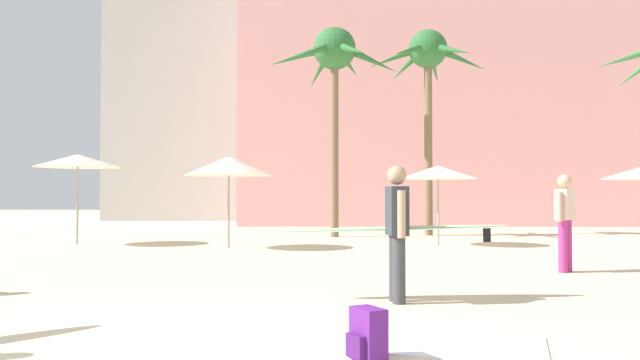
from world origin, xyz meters
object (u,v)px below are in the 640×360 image
object	(u,v)px
palm_tree_center	(334,60)
person_near_left	(396,228)
cafe_umbrella_1	(229,166)
cafe_umbrella_3	(438,172)
backpack	(367,335)
beach_towel	(456,345)
cafe_umbrella_2	(78,161)
person_near_right	(565,218)
palm_tree_left	(427,63)

from	to	relation	value
palm_tree_center	person_near_left	bearing A→B (deg)	-86.26
cafe_umbrella_1	cafe_umbrella_3	world-z (taller)	cafe_umbrella_1
palm_tree_center	cafe_umbrella_1	distance (m)	6.65
backpack	palm_tree_center	bearing A→B (deg)	-119.45
cafe_umbrella_1	person_near_left	distance (m)	8.81
cafe_umbrella_1	backpack	distance (m)	11.46
cafe_umbrella_3	beach_towel	size ratio (longest dim) A/B	1.42
beach_towel	cafe_umbrella_2	bearing A→B (deg)	125.44
backpack	beach_towel	bearing A→B (deg)	-176.71
cafe_umbrella_2	person_near_right	bearing A→B (deg)	-28.43
palm_tree_left	palm_tree_center	distance (m)	3.40
cafe_umbrella_3	person_near_right	size ratio (longest dim) A/B	1.27
cafe_umbrella_3	person_near_right	distance (m)	6.20
palm_tree_left	person_near_right	world-z (taller)	palm_tree_left
cafe_umbrella_1	backpack	size ratio (longest dim) A/B	5.60
palm_tree_left	person_near_right	size ratio (longest dim) A/B	4.19
palm_tree_left	person_near_right	bearing A→B (deg)	-85.58
palm_tree_center	backpack	size ratio (longest dim) A/B	16.56
palm_tree_left	palm_tree_center	bearing A→B (deg)	-161.91
backpack	person_near_left	world-z (taller)	person_near_left
cafe_umbrella_1	person_near_right	size ratio (longest dim) A/B	1.38
cafe_umbrella_2	person_near_left	bearing A→B (deg)	-49.20
backpack	cafe_umbrella_2	bearing A→B (deg)	-89.15
person_near_right	cafe_umbrella_1	bearing A→B (deg)	4.07
palm_tree_center	cafe_umbrella_2	size ratio (longest dim) A/B	2.79
palm_tree_center	beach_towel	bearing A→B (deg)	-85.72
cafe_umbrella_2	palm_tree_center	bearing A→B (deg)	27.26
cafe_umbrella_2	cafe_umbrella_3	bearing A→B (deg)	-0.20
cafe_umbrella_2	palm_tree_left	bearing A→B (deg)	24.51
palm_tree_left	person_near_right	xyz separation A→B (m)	(0.83, -10.71, -5.03)
beach_towel	backpack	xyz separation A→B (m)	(-0.80, -0.54, 0.19)
person_near_left	palm_tree_left	bearing A→B (deg)	-107.05
palm_tree_left	beach_towel	world-z (taller)	palm_tree_left
cafe_umbrella_2	person_near_left	world-z (taller)	cafe_umbrella_2
beach_towel	person_near_left	world-z (taller)	person_near_left
palm_tree_center	cafe_umbrella_3	xyz separation A→B (m)	(2.82, -3.67, -3.88)
beach_towel	backpack	size ratio (longest dim) A/B	3.64
cafe_umbrella_3	backpack	xyz separation A→B (m)	(-2.49, -12.01, -1.78)
cafe_umbrella_2	cafe_umbrella_3	xyz separation A→B (m)	(9.88, -0.03, -0.33)
cafe_umbrella_1	cafe_umbrella_2	world-z (taller)	cafe_umbrella_2
cafe_umbrella_2	person_near_right	distance (m)	12.71
cafe_umbrella_3	beach_towel	bearing A→B (deg)	-98.38
cafe_umbrella_3	cafe_umbrella_1	bearing A→B (deg)	-168.52
cafe_umbrella_2	person_near_left	distance (m)	12.16
cafe_umbrella_2	beach_towel	xyz separation A→B (m)	(8.19, -11.51, -2.30)
palm_tree_left	cafe_umbrella_3	bearing A→B (deg)	-94.99
palm_tree_center	cafe_umbrella_2	xyz separation A→B (m)	(-7.05, -3.63, -3.55)
beach_towel	palm_tree_left	bearing A→B (deg)	82.61
cafe_umbrella_2	person_near_left	size ratio (longest dim) A/B	0.81
cafe_umbrella_1	beach_towel	xyz separation A→B (m)	(3.81, -10.35, -2.09)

